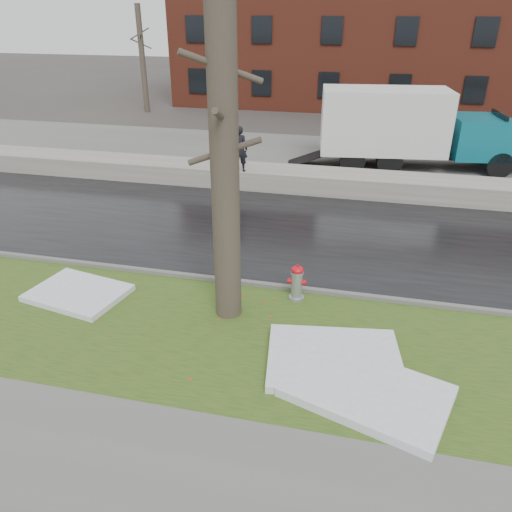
% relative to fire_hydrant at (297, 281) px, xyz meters
% --- Properties ---
extents(ground, '(120.00, 120.00, 0.00)m').
position_rel_fire_hydrant_xyz_m(ground, '(-1.49, -0.61, -0.53)').
color(ground, '#47423D').
rests_on(ground, ground).
extents(verge, '(60.00, 4.50, 0.04)m').
position_rel_fire_hydrant_xyz_m(verge, '(-1.49, -1.86, -0.51)').
color(verge, '#2A4818').
rests_on(verge, ground).
extents(sidewalk, '(60.00, 3.00, 0.05)m').
position_rel_fire_hydrant_xyz_m(sidewalk, '(-1.49, -5.61, -0.51)').
color(sidewalk, slate).
rests_on(sidewalk, ground).
extents(road, '(60.00, 7.00, 0.03)m').
position_rel_fire_hydrant_xyz_m(road, '(-1.49, 3.89, -0.52)').
color(road, black).
rests_on(road, ground).
extents(parking_lot, '(60.00, 9.00, 0.03)m').
position_rel_fire_hydrant_xyz_m(parking_lot, '(-1.49, 12.39, -0.52)').
color(parking_lot, slate).
rests_on(parking_lot, ground).
extents(curb, '(60.00, 0.15, 0.14)m').
position_rel_fire_hydrant_xyz_m(curb, '(-1.49, 0.39, -0.46)').
color(curb, slate).
rests_on(curb, ground).
extents(snowbank, '(60.00, 1.60, 0.75)m').
position_rel_fire_hydrant_xyz_m(snowbank, '(-1.49, 8.09, -0.16)').
color(snowbank, '#A19C93').
rests_on(snowbank, ground).
extents(brick_building, '(26.00, 12.00, 10.00)m').
position_rel_fire_hydrant_xyz_m(brick_building, '(0.51, 29.39, 4.47)').
color(brick_building, maroon).
rests_on(brick_building, ground).
extents(bg_tree_left, '(1.40, 1.62, 6.50)m').
position_rel_fire_hydrant_xyz_m(bg_tree_left, '(-13.49, 21.39, 2.80)').
color(bg_tree_left, brown).
rests_on(bg_tree_left, ground).
extents(bg_tree_center, '(1.40, 1.62, 6.50)m').
position_rel_fire_hydrant_xyz_m(bg_tree_center, '(-7.49, 25.39, 2.80)').
color(bg_tree_center, brown).
rests_on(bg_tree_center, ground).
extents(fire_hydrant, '(0.44, 0.38, 0.92)m').
position_rel_fire_hydrant_xyz_m(fire_hydrant, '(0.00, 0.00, 0.00)').
color(fire_hydrant, '#999CA0').
rests_on(fire_hydrant, verge).
extents(tree, '(1.52, 1.81, 7.30)m').
position_rel_fire_hydrant_xyz_m(tree, '(-1.42, -0.94, 3.18)').
color(tree, brown).
rests_on(tree, verge).
extents(box_truck, '(10.06, 3.32, 3.32)m').
position_rel_fire_hydrant_xyz_m(box_truck, '(2.82, 11.92, 1.22)').
color(box_truck, black).
rests_on(box_truck, ground).
extents(worker, '(0.64, 0.43, 1.70)m').
position_rel_fire_hydrant_xyz_m(worker, '(-3.39, 7.49, 1.07)').
color(worker, black).
rests_on(worker, snowbank).
extents(snow_patch_near, '(2.86, 2.36, 0.16)m').
position_rel_fire_hydrant_xyz_m(snow_patch_near, '(1.11, -2.22, -0.41)').
color(snow_patch_near, white).
rests_on(snow_patch_near, verge).
extents(snow_patch_far, '(2.46, 1.98, 0.14)m').
position_rel_fire_hydrant_xyz_m(snow_patch_far, '(-5.19, -1.07, -0.42)').
color(snow_patch_far, white).
rests_on(snow_patch_far, verge).
extents(snow_patch_side, '(3.23, 2.60, 0.18)m').
position_rel_fire_hydrant_xyz_m(snow_patch_side, '(1.77, -3.01, -0.40)').
color(snow_patch_side, white).
rests_on(snow_patch_side, verge).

